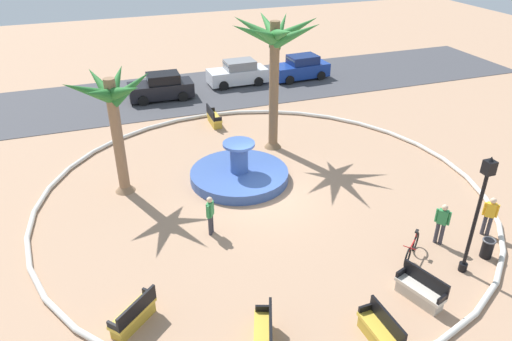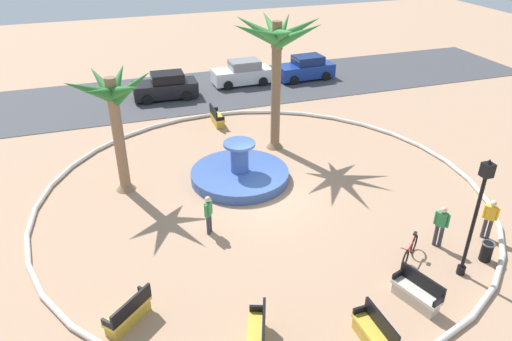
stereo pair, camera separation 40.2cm
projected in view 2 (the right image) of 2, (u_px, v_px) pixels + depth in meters
The scene contains 20 objects.
ground_plane at pixel (263, 196), 20.58m from camera, with size 80.00×80.00×0.00m, color tan.
plaza_curb at pixel (263, 194), 20.54m from camera, with size 18.86×18.86×0.20m, color silver.
street_asphalt at pixel (194, 91), 32.06m from camera, with size 48.00×8.00×0.03m, color #424247.
fountain at pixel (240, 174), 21.66m from camera, with size 4.40×4.40×1.85m.
palm_tree_near_fountain at pixel (114, 106), 19.21m from camera, with size 3.59×3.50×5.30m.
palm_tree_by_curb at pixel (277, 48), 22.27m from camera, with size 4.48×4.57×6.58m.
bench_east at pixel (257, 335), 13.47m from camera, with size 1.04×1.67×1.00m.
bench_west at pixel (129, 314), 14.17m from camera, with size 1.53×1.44×1.00m.
bench_north at pixel (416, 294), 14.90m from camera, with size 0.96×1.68×1.00m.
bench_southeast at pixel (374, 335), 13.48m from camera, with size 0.55×1.62×1.00m.
bench_southwest at pixel (217, 118), 27.16m from camera, with size 0.52×1.61×1.00m.
lamppost at pixel (477, 210), 15.02m from camera, with size 0.32×0.32×4.35m.
trash_bin at pixel (487, 251), 16.68m from camera, with size 0.46×0.46×0.73m.
bicycle_red_frame at pixel (410, 251), 16.69m from camera, with size 1.38×1.12×0.94m.
person_cyclist_helmet at pixel (441, 224), 17.13m from camera, with size 0.37×0.44×1.66m.
person_cyclist_photo at pixel (490, 217), 17.57m from camera, with size 0.41×0.39×1.61m.
person_pedestrian_stroll at pixel (209, 213), 17.85m from camera, with size 0.35×0.46×1.60m.
parked_car_leftmost at pixel (166, 87), 30.59m from camera, with size 4.05×2.01×1.67m.
parked_car_second at pixel (242, 73), 33.02m from camera, with size 4.02×1.96×1.67m.
parked_car_third at pixel (305, 68), 34.01m from camera, with size 4.10×2.11×1.67m.
Camera 2 is at (-5.88, -16.50, 10.88)m, focal length 33.87 mm.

